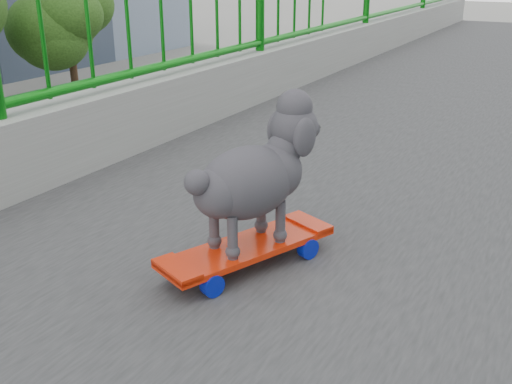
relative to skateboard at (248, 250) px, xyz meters
The scene contains 3 objects.
skateboard is the anchor object (origin of this frame).
poodle 0.23m from the skateboard, 67.74° to the left, with size 0.30×0.45×0.39m.
car_0 11.17m from the skateboard, 128.43° to the left, with size 1.57×3.89×1.33m, color black.
Camera 1 is at (0.48, 2.58, 7.85)m, focal length 42.00 mm.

